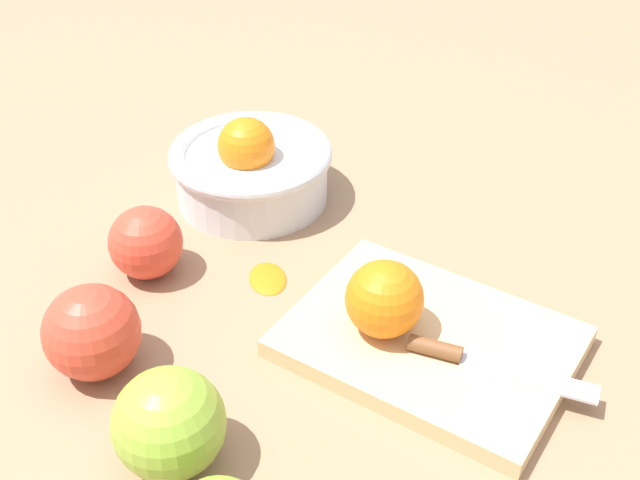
# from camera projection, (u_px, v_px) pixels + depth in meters

# --- Properties ---
(ground_plane) EXTENTS (2.40, 2.40, 0.00)m
(ground_plane) POSITION_uv_depth(u_px,v_px,m) (269.00, 307.00, 0.75)
(ground_plane) COLOR #997556
(bowl) EXTENTS (0.18, 0.18, 0.10)m
(bowl) POSITION_uv_depth(u_px,v_px,m) (251.00, 168.00, 0.87)
(bowl) COLOR silver
(bowl) RESTS_ON ground_plane
(cutting_board) EXTENTS (0.26, 0.21, 0.02)m
(cutting_board) POSITION_uv_depth(u_px,v_px,m) (429.00, 342.00, 0.70)
(cutting_board) COLOR #DBB77F
(cutting_board) RESTS_ON ground_plane
(orange_on_board) EXTENTS (0.07, 0.07, 0.07)m
(orange_on_board) POSITION_uv_depth(u_px,v_px,m) (384.00, 299.00, 0.68)
(orange_on_board) COLOR orange
(orange_on_board) RESTS_ON cutting_board
(knife) EXTENTS (0.15, 0.07, 0.01)m
(knife) POSITION_uv_depth(u_px,v_px,m) (474.00, 361.00, 0.66)
(knife) COLOR silver
(knife) RESTS_ON cutting_board
(apple_front_right) EXTENTS (0.08, 0.08, 0.08)m
(apple_front_right) POSITION_uv_depth(u_px,v_px,m) (169.00, 424.00, 0.58)
(apple_front_right) COLOR #8EB738
(apple_front_right) RESTS_ON ground_plane
(apple_front_left) EXTENTS (0.08, 0.08, 0.08)m
(apple_front_left) POSITION_uv_depth(u_px,v_px,m) (92.00, 332.00, 0.66)
(apple_front_left) COLOR #D6422D
(apple_front_left) RESTS_ON ground_plane
(apple_front_left_2) EXTENTS (0.07, 0.07, 0.07)m
(apple_front_left_2) POSITION_uv_depth(u_px,v_px,m) (146.00, 243.00, 0.77)
(apple_front_left_2) COLOR #D6422D
(apple_front_left_2) RESTS_ON ground_plane
(citrus_peel) EXTENTS (0.06, 0.06, 0.01)m
(citrus_peel) POSITION_uv_depth(u_px,v_px,m) (268.00, 276.00, 0.78)
(citrus_peel) COLOR orange
(citrus_peel) RESTS_ON ground_plane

